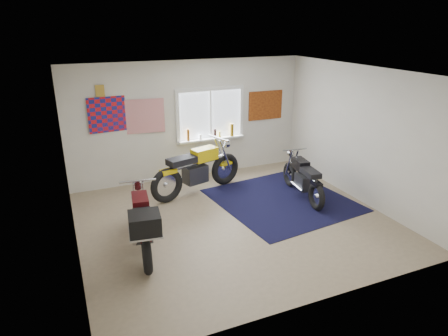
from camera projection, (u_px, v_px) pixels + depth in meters
name	position (u px, v px, depth m)	size (l,w,h in m)	color
ground	(234.00, 221.00, 7.41)	(5.50, 5.50, 0.00)	#9E896B
room_shell	(235.00, 135.00, 6.84)	(5.50, 5.50, 5.50)	white
navy_rug	(282.00, 200.00, 8.25)	(2.50, 2.60, 0.01)	black
window_assembly	(210.00, 118.00, 9.25)	(1.66, 0.17, 1.26)	white
oil_bottles	(215.00, 133.00, 9.35)	(1.17, 0.09, 0.30)	#914F15
flag_display	(100.00, 91.00, 8.11)	(1.60, 0.10, 1.17)	red
triumph_poster	(265.00, 105.00, 9.73)	(0.90, 0.03, 0.70)	#A54C14
yellow_triumph	(197.00, 171.00, 8.46)	(2.21, 0.87, 1.14)	black
black_chrome_bike	(303.00, 179.00, 8.27)	(0.55, 1.80, 0.92)	black
maroon_tourer	(143.00, 224.00, 6.19)	(0.72, 1.99, 1.01)	black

